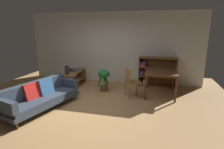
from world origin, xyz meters
TOP-DOWN VIEW (x-y plane):
  - ground_plane at (0.00, 0.00)m, footprint 8.16×8.16m
  - back_wall_panel at (0.00, 2.70)m, footprint 6.80×0.10m
  - fabric_couch at (-1.19, -0.32)m, footprint 1.23×2.20m
  - media_console at (-1.13, 1.52)m, footprint 0.39×1.38m
  - open_laptop at (-1.19, 1.66)m, footprint 0.43×0.33m
  - desk_speaker at (-1.18, 1.15)m, footprint 0.14×0.14m
  - potted_floor_plant at (0.03, 1.42)m, footprint 0.46×0.41m
  - dining_table at (1.88, 1.56)m, footprint 0.96×1.27m
  - dining_chair_near at (1.01, 1.10)m, footprint 0.56×0.56m
  - bookshelf at (1.71, 2.51)m, footprint 1.36×0.35m

SIDE VIEW (x-z plane):
  - ground_plane at x=0.00m, z-range 0.00..0.00m
  - media_console at x=-1.13m, z-range -0.01..0.58m
  - fabric_couch at x=-1.19m, z-range -0.01..0.76m
  - potted_floor_plant at x=0.03m, z-range 0.10..0.87m
  - dining_chair_near at x=1.01m, z-range 0.07..0.98m
  - bookshelf at x=1.71m, z-range -0.01..1.07m
  - open_laptop at x=-1.19m, z-range 0.57..0.64m
  - dining_table at x=1.88m, z-range 0.32..1.12m
  - desk_speaker at x=-1.18m, z-range 0.59..0.87m
  - back_wall_panel at x=0.00m, z-range 0.00..2.70m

